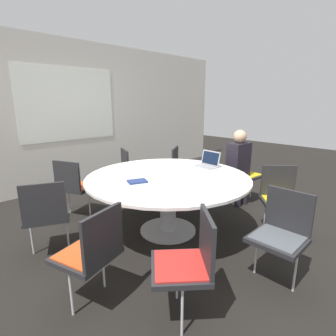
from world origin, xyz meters
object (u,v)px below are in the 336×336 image
Objects in this scene: chair_0 at (243,171)px; chair_1 at (182,167)px; laptop at (208,163)px; chair_2 at (133,169)px; chair_5 at (92,249)px; spiral_notebook at (137,181)px; coffee_cup at (149,165)px; chair_7 at (281,230)px; chair_3 at (74,184)px; chair_4 at (46,212)px; person_0 at (239,162)px; chair_8 at (280,195)px; chair_6 at (189,258)px.

chair_0 is 1.00× the size of chair_1.
chair_2 is at bearing -163.79° from laptop.
chair_2 is at bearing 28.57° from chair_5.
spiral_notebook is 2.72× the size of coffee_cup.
chair_2 is at bearing -7.90° from chair_7.
coffee_cup is at bearing 37.89° from spiral_notebook.
chair_0 is 3.37× the size of spiral_notebook.
chair_2 is at bearing 69.71° from chair_3.
laptop reaches higher than chair_4.
coffee_cup is at bearing -18.26° from person_0.
person_0 is at bearing 56.05° from chair_2.
chair_4 is 1.00× the size of chair_8.
chair_6 reaches higher than spiral_notebook.
spiral_notebook is at bearing -91.41° from laptop.
chair_6 is (-2.52, -1.04, 0.00)m from chair_0.
chair_4 is 2.10m from laptop.
laptop reaches higher than chair_7.
chair_4 is 1.39m from coffee_cup.
chair_7 is 1.84m from coffee_cup.
chair_0 and chair_8 have the same top height.
chair_3 is 1.21m from spiral_notebook.
chair_8 is (0.53, -2.30, 0.00)m from chair_2.
chair_4 is at bearing 152.77° from spiral_notebook.
coffee_cup is at bearing -13.90° from chair_1.
chair_1 is 0.99m from person_0.
chair_8 is (1.61, -2.21, 0.00)m from chair_3.
chair_4 is (-2.96, 0.55, 0.00)m from chair_0.
laptop is (2.01, -0.55, 0.29)m from chair_4.
chair_1 is at bearing 25.71° from spiral_notebook.
chair_6 reaches higher than coffee_cup.
chair_7 is (0.92, -0.29, 0.00)m from chair_6.
chair_3 is 1.00× the size of chair_7.
chair_1 is at bearing -52.85° from chair_0.
laptop reaches higher than chair_5.
chair_1 is (-0.56, 0.85, 0.00)m from chair_0.
chair_4 is 0.98m from chair_5.
chair_5 is at bearing 35.95° from chair_8.
coffee_cup reaches higher than spiral_notebook.
chair_1 is 1.00× the size of chair_2.
coffee_cup is (-0.01, 1.82, 0.28)m from chair_7.
person_0 is (2.28, 0.98, 0.20)m from chair_6.
person_0 reaches higher than chair_3.
chair_5 is at bearing 12.28° from chair_0.
chair_1 is 2.74m from chair_5.
person_0 is (2.73, 0.36, 0.20)m from chair_5.
chair_6 is (0.45, -0.61, 0.00)m from chair_5.
person_0 is at bearing 11.32° from chair_4.
chair_3 reaches higher than coffee_cup.
chair_2 is 1.76m from person_0.
chair_1 is 1.00× the size of chair_7.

